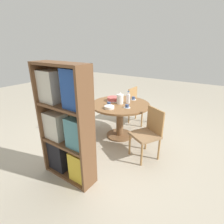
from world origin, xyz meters
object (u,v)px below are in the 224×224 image
at_px(water_bottle, 128,98).
at_px(cup_c, 109,104).
at_px(bookshelf, 67,127).
at_px(chair_a, 137,104).
at_px(cup_a, 133,99).
at_px(coffee_pot, 120,99).
at_px(cup_b, 127,106).
at_px(chair_c, 148,132).
at_px(chair_b, 81,113).
at_px(cake_main, 113,99).

height_order(water_bottle, cup_c, water_bottle).
bearing_deg(bookshelf, cup_c, 97.67).
xyz_separation_m(chair_a, water_bottle, (-0.16, 0.75, 0.37)).
bearing_deg(cup_a, coffee_pot, 75.73).
distance_m(cup_a, cup_b, 0.55).
relative_size(chair_c, cup_c, 6.97).
relative_size(chair_a, cup_a, 6.97).
bearing_deg(cup_a, cup_c, 70.10).
bearing_deg(cup_a, chair_a, -74.41).
height_order(chair_a, cup_c, chair_a).
bearing_deg(chair_c, cup_a, 161.22).
height_order(chair_a, chair_b, same).
xyz_separation_m(chair_b, cup_b, (-1.04, -0.19, 0.29)).
xyz_separation_m(chair_b, chair_c, (-1.59, 0.03, 0.00)).
bearing_deg(chair_c, chair_b, -152.31).
height_order(chair_b, cup_b, chair_b).
bearing_deg(chair_b, coffee_pot, -175.83).
bearing_deg(chair_c, coffee_pot, -175.65).
distance_m(chair_c, cup_b, 0.66).
distance_m(chair_a, chair_c, 1.48).
xyz_separation_m(chair_c, cup_c, (0.92, -0.14, 0.29)).
distance_m(chair_b, chair_c, 1.59).
bearing_deg(chair_a, chair_b, 149.22).
bearing_deg(cake_main, cup_c, 107.94).
height_order(chair_a, cup_a, chair_a).
bearing_deg(cake_main, chair_b, 35.58).
xyz_separation_m(cup_b, cup_c, (0.37, 0.08, 0.00)).
bearing_deg(coffee_pot, chair_b, 22.68).
xyz_separation_m(chair_c, cup_a, (0.69, -0.76, 0.29)).
bearing_deg(chair_c, water_bottle, 173.14).
relative_size(coffee_pot, cup_a, 1.87).
bearing_deg(cup_c, water_bottle, -126.18).
distance_m(chair_b, bookshelf, 1.45).
bearing_deg(cup_c, chair_c, 171.29).
distance_m(cup_b, cup_c, 0.38).
relative_size(bookshelf, cup_c, 13.27).
bearing_deg(cake_main, coffee_pot, 159.86).
distance_m(cake_main, cup_c, 0.31).
bearing_deg(water_bottle, cup_c, 53.82).
bearing_deg(cup_b, chair_c, 158.10).
xyz_separation_m(chair_a, coffee_pot, (-0.03, 0.87, 0.37)).
bearing_deg(chair_b, cup_a, -159.38).
distance_m(bookshelf, cup_a, 1.86).
distance_m(coffee_pot, cup_a, 0.42).
height_order(cake_main, cup_b, cake_main).
bearing_deg(water_bottle, bookshelf, 87.11).
distance_m(cake_main, cup_a, 0.45).
relative_size(chair_b, water_bottle, 3.46).
relative_size(chair_b, cup_c, 6.97).
bearing_deg(coffee_pot, cup_c, 60.86).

